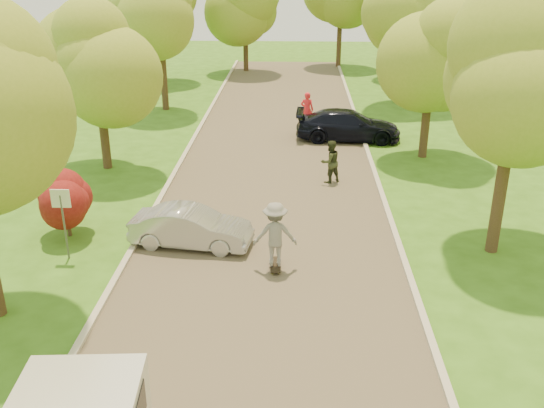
% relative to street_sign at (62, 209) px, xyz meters
% --- Properties ---
extents(ground, '(100.00, 100.00, 0.00)m').
position_rel_street_sign_xyz_m(ground, '(5.80, -4.00, -1.56)').
color(ground, '#336217').
rests_on(ground, ground).
extents(road, '(8.00, 60.00, 0.01)m').
position_rel_street_sign_xyz_m(road, '(5.80, 4.00, -1.56)').
color(road, '#4C4438').
rests_on(road, ground).
extents(curb_left, '(0.18, 60.00, 0.12)m').
position_rel_street_sign_xyz_m(curb_left, '(1.75, 4.00, -1.50)').
color(curb_left, '#B2AD9E').
rests_on(curb_left, ground).
extents(curb_right, '(0.18, 60.00, 0.12)m').
position_rel_street_sign_xyz_m(curb_right, '(9.85, 4.00, -1.50)').
color(curb_right, '#B2AD9E').
rests_on(curb_right, ground).
extents(street_sign, '(0.55, 0.06, 2.17)m').
position_rel_street_sign_xyz_m(street_sign, '(0.00, 0.00, 0.00)').
color(street_sign, '#59595E').
rests_on(street_sign, ground).
extents(red_shrub, '(1.70, 1.70, 1.95)m').
position_rel_street_sign_xyz_m(red_shrub, '(-0.50, 1.50, -0.47)').
color(red_shrub, '#382619').
rests_on(red_shrub, ground).
extents(tree_l_midb, '(4.30, 4.20, 6.62)m').
position_rel_street_sign_xyz_m(tree_l_midb, '(-1.01, 8.00, 3.02)').
color(tree_l_midb, '#382619').
rests_on(tree_l_midb, ground).
extents(tree_l_far, '(4.92, 4.80, 7.79)m').
position_rel_street_sign_xyz_m(tree_l_far, '(-0.59, 18.00, 3.90)').
color(tree_l_far, '#382619').
rests_on(tree_l_far, ground).
extents(tree_r_mida, '(5.13, 5.00, 7.95)m').
position_rel_street_sign_xyz_m(tree_r_mida, '(12.82, 1.00, 3.97)').
color(tree_r_mida, '#382619').
rests_on(tree_r_mida, ground).
extents(tree_r_midb, '(4.51, 4.40, 7.01)m').
position_rel_street_sign_xyz_m(tree_r_midb, '(12.40, 10.00, 3.32)').
color(tree_r_midb, '#382619').
rests_on(tree_r_midb, ground).
extents(tree_r_far, '(5.33, 5.20, 8.34)m').
position_rel_street_sign_xyz_m(tree_r_far, '(13.03, 20.00, 4.27)').
color(tree_r_far, '#382619').
rests_on(tree_r_far, ground).
extents(tree_bg_a, '(5.12, 5.00, 7.72)m').
position_rel_street_sign_xyz_m(tree_bg_a, '(-2.98, 26.00, 3.75)').
color(tree_bg_a, '#382619').
rests_on(tree_bg_a, ground).
extents(tree_bg_c, '(4.92, 4.80, 7.33)m').
position_rel_street_sign_xyz_m(tree_bg_c, '(3.01, 30.00, 3.46)').
color(tree_bg_c, '#382619').
rests_on(tree_bg_c, ground).
extents(silver_sedan, '(3.83, 1.78, 1.21)m').
position_rel_street_sign_xyz_m(silver_sedan, '(3.50, 0.98, -0.96)').
color(silver_sedan, '#A4A4A8').
rests_on(silver_sedan, ground).
extents(dark_sedan, '(5.01, 2.22, 1.43)m').
position_rel_street_sign_xyz_m(dark_sedan, '(9.10, 12.42, -0.85)').
color(dark_sedan, black).
rests_on(dark_sedan, ground).
extents(longboard, '(0.34, 0.99, 0.11)m').
position_rel_street_sign_xyz_m(longboard, '(6.11, -0.37, -1.46)').
color(longboard, black).
rests_on(longboard, ground).
extents(skateboarder, '(1.27, 0.79, 1.90)m').
position_rel_street_sign_xyz_m(skateboarder, '(6.11, -0.37, -0.49)').
color(skateboarder, gray).
rests_on(skateboarder, longboard).
extents(person_striped, '(0.71, 0.52, 1.79)m').
position_rel_street_sign_xyz_m(person_striped, '(7.17, 14.63, -0.67)').
color(person_striped, red).
rests_on(person_striped, ground).
extents(person_olive, '(1.03, 0.97, 1.69)m').
position_rel_street_sign_xyz_m(person_olive, '(7.98, 6.65, -0.72)').
color(person_olive, '#2C341F').
rests_on(person_olive, ground).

